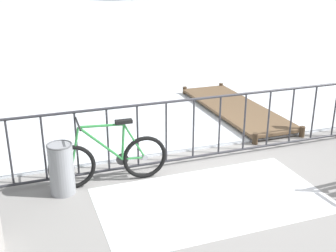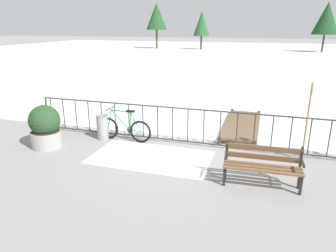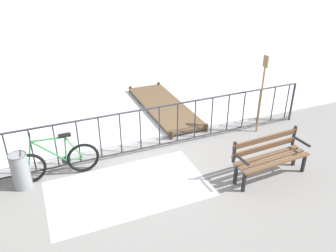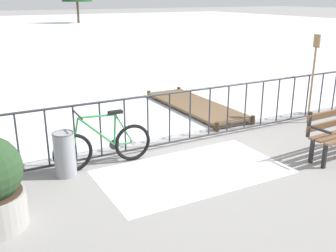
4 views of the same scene
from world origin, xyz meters
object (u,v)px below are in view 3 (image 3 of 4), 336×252
Objects in this scene: trash_bin at (20,171)px; park_bench at (269,154)px; oar_upright at (262,90)px; bicycle_near_railing at (57,161)px.

park_bench is at bearing -18.43° from trash_bin.
oar_upright reaches higher than trash_bin.
bicycle_near_railing is 4.26m from park_bench.
bicycle_near_railing is 0.86× the size of oar_upright.
trash_bin is 0.37× the size of oar_upright.
oar_upright is (0.97, 1.65, 0.63)m from park_bench.
park_bench is (3.94, -1.60, 0.14)m from bicycle_near_railing.
trash_bin is (-4.62, 1.54, -0.14)m from park_bench.
park_bench is 2.01m from oar_upright.
bicycle_near_railing is 1.06× the size of park_bench.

